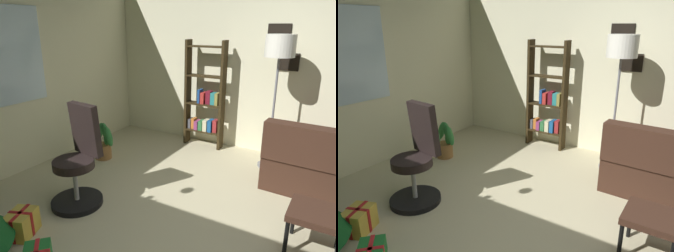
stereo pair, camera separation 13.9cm
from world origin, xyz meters
TOP-DOWN VIEW (x-y plane):
  - wall_right_with_frames at (2.49, -0.00)m, footprint 0.12×6.17m
  - footstool at (0.37, -0.52)m, footprint 0.42×0.44m
  - gift_box_gold at (-0.79, 1.87)m, footprint 0.35×0.31m
  - office_chair at (-0.08, 1.81)m, footprint 0.56×0.56m
  - bookshelf at (2.22, 1.37)m, footprint 0.18×0.64m
  - floor_lamp at (1.94, 0.25)m, footprint 0.38×0.38m
  - potted_plant at (0.95, 2.41)m, footprint 0.43×0.46m

SIDE VIEW (x-z plane):
  - gift_box_gold at x=-0.79m, z-range 0.00..0.24m
  - potted_plant at x=0.95m, z-range -0.04..0.54m
  - footstool at x=0.37m, z-range 0.15..0.56m
  - office_chair at x=-0.08m, z-range -0.12..1.00m
  - bookshelf at x=2.22m, z-range -0.10..1.60m
  - wall_right_with_frames at x=2.49m, z-range 0.00..2.80m
  - floor_lamp at x=1.94m, z-range 0.64..2.44m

